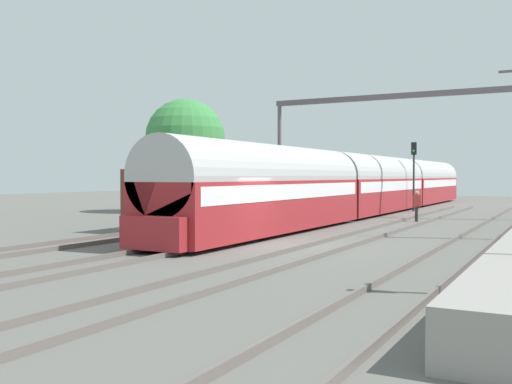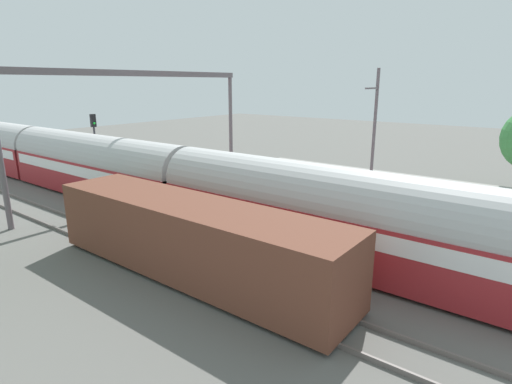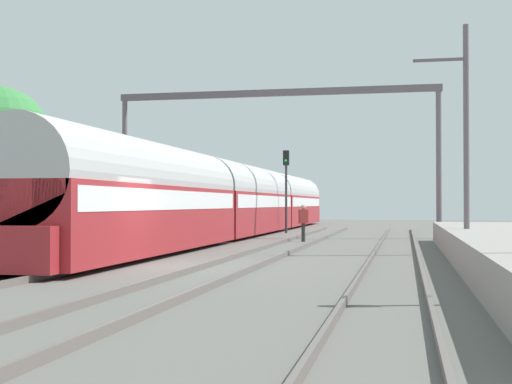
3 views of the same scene
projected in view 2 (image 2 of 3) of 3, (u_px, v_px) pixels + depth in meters
The scene contains 12 objects.
ground at pixel (434, 265), 16.54m from camera, with size 120.00×120.00×0.00m, color #5F5E5A.
track_far_west at pixel (372, 342), 11.55m from camera, with size 1.52×60.00×0.16m.
track_west at pixel (418, 284), 14.86m from camera, with size 1.52×60.00×0.16m.
track_east at pixel (448, 247), 18.18m from camera, with size 1.52×60.00×0.16m.
track_far_east at pixel (468, 222), 21.49m from camera, with size 1.52×60.00×0.16m.
platform at pixel (447, 194), 25.50m from camera, with size 4.40×28.00×0.90m.
passenger_train at pixel (98, 166), 26.22m from camera, with size 2.93×49.20×3.82m.
freight_car at pixel (192, 239), 15.38m from camera, with size 2.80×13.00×2.70m.
person_crossing at pixel (218, 182), 26.01m from camera, with size 0.47×0.41×1.73m.
railway_signal_far at pixel (95, 140), 29.24m from camera, with size 0.36×0.30×4.99m.
catenary_gantry at pixel (141, 102), 25.64m from camera, with size 17.36×0.28×7.86m.
catenary_pole_east_mid at pixel (374, 131), 26.00m from camera, with size 1.90×0.20×8.00m.
Camera 2 is at (-16.45, -3.54, 7.13)m, focal length 28.81 mm.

